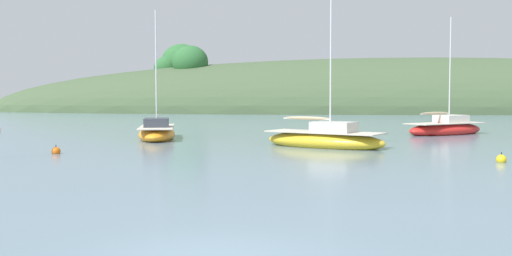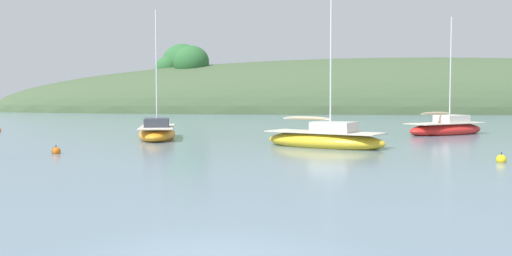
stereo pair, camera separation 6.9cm
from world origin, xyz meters
name	(u,v)px [view 2 (the right image)]	position (x,y,z in m)	size (l,w,h in m)	color
far_shoreline_hill	(416,111)	(24.76, 90.03, 0.05)	(150.00, 36.00, 21.15)	#425638
sailboat_yellow_far	(447,129)	(13.63, 32.94, 0.43)	(7.28, 5.90, 8.92)	red
sailboat_cream_ketch	(325,139)	(3.81, 22.27, 0.43)	(7.43, 5.80, 8.45)	gold
sailboat_blue_center	(157,133)	(-6.91, 27.70, 0.42)	(3.47, 7.27, 8.73)	orange
mooring_buoy_outer	(56,151)	(-9.95, 18.06, 0.12)	(0.44, 0.44, 0.54)	orange
mooring_buoy_channel	(501,160)	(10.94, 15.28, 0.12)	(0.44, 0.44, 0.54)	yellow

